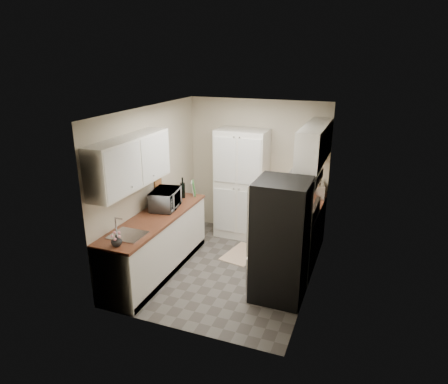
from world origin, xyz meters
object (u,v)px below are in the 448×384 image
object	(u,v)px
electric_range	(294,241)
toaster_oven	(313,190)
refrigerator	(281,240)
wine_bottle	(183,189)
pantry_cabinet	(242,184)
microwave	(165,199)

from	to	relation	value
electric_range	toaster_oven	xyz separation A→B (m)	(0.11, 0.95, 0.56)
refrigerator	wine_bottle	size ratio (longest dim) A/B	5.22
electric_range	refrigerator	distance (m)	0.88
refrigerator	toaster_oven	xyz separation A→B (m)	(0.15, 1.75, 0.19)
pantry_cabinet	electric_range	xyz separation A→B (m)	(1.17, -0.93, -0.52)
pantry_cabinet	wine_bottle	size ratio (longest dim) A/B	6.14
refrigerator	toaster_oven	size ratio (longest dim) A/B	4.07
electric_range	refrigerator	xyz separation A→B (m)	(-0.03, -0.80, 0.37)
microwave	wine_bottle	xyz separation A→B (m)	(0.03, 0.54, 0.01)
microwave	toaster_oven	xyz separation A→B (m)	(2.09, 1.41, -0.03)
electric_range	microwave	xyz separation A→B (m)	(-1.98, -0.46, 0.59)
microwave	pantry_cabinet	bearing A→B (deg)	-40.51
wine_bottle	toaster_oven	distance (m)	2.24
electric_range	refrigerator	world-z (taller)	refrigerator
pantry_cabinet	refrigerator	xyz separation A→B (m)	(1.14, -1.73, -0.15)
wine_bottle	microwave	bearing A→B (deg)	-93.25
pantry_cabinet	electric_range	size ratio (longest dim) A/B	1.77
refrigerator	wine_bottle	bearing A→B (deg)	155.13
electric_range	microwave	world-z (taller)	microwave
pantry_cabinet	microwave	size ratio (longest dim) A/B	3.62
pantry_cabinet	wine_bottle	bearing A→B (deg)	-132.69
electric_range	refrigerator	bearing A→B (deg)	-92.48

